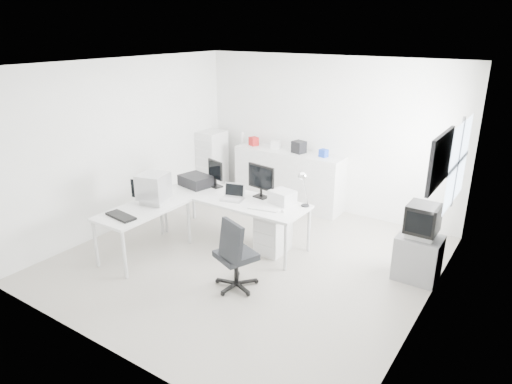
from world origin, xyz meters
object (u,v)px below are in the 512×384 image
Objects in this scene: laser_printer at (282,197)px; crt_monitor at (154,189)px; filing_cabinet at (212,162)px; office_chair at (236,252)px; inkjet_printer at (196,181)px; laptop at (232,193)px; crt_tv at (423,221)px; side_desk at (145,231)px; main_desk at (234,220)px; tv_cabinet at (418,258)px; lcd_monitor_small at (215,174)px; drawer_pedestal at (273,233)px; lcd_monitor_large at (261,181)px; sideboard at (289,178)px.

crt_monitor is at bearing -135.05° from laser_printer.
office_chair is at bearing -46.53° from filing_cabinet.
laptop is at bearing -1.26° from inkjet_printer.
crt_tv reaches higher than inkjet_printer.
side_desk is 2.78× the size of inkjet_printer.
main_desk is 1.38m from office_chair.
tv_cabinet is 1.25× the size of crt_tv.
lcd_monitor_small is 1.33× the size of laser_printer.
crt_monitor is (-1.55, -0.90, 0.67)m from drawer_pedestal.
drawer_pedestal is 1.36× the size of crt_monitor.
laptop reaches higher than side_desk.
office_chair is at bearing -52.49° from main_desk.
laser_printer reaches higher than tv_cabinet.
lcd_monitor_large is 1.04× the size of crt_tv.
lcd_monitor_small is at bearing 60.26° from crt_monitor.
office_chair is 2.07× the size of crt_tv.
office_chair is 1.66× the size of tv_cabinet.
inkjet_printer is at bearing -113.43° from sideboard.
inkjet_printer is 0.96m from crt_monitor.
tv_cabinet is (3.60, 1.31, -0.66)m from crt_monitor.
side_desk is at bearing -71.84° from filing_cabinet.
lcd_monitor_small is 0.21× the size of sideboard.
inkjet_printer is 1.22m from lcd_monitor_large.
lcd_monitor_large is 0.50× the size of office_chair.
main_desk is at bearing -175.91° from drawer_pedestal.
lcd_monitor_large is (-0.35, 0.20, 0.71)m from drawer_pedestal.
crt_monitor is (-0.85, -0.85, 0.60)m from main_desk.
lcd_monitor_large is 1.56× the size of laptop.
main_desk reaches higher than tv_cabinet.
side_desk is at bearing -147.37° from laptop.
drawer_pedestal is 1.15× the size of lcd_monitor_large.
inkjet_printer is at bearing 75.52° from crt_monitor.
side_desk is at bearing -156.61° from tv_cabinet.
lcd_monitor_large is (1.20, 1.35, 0.64)m from side_desk.
drawer_pedestal is 1.31× the size of lcd_monitor_small.
laptop is at bearing 48.01° from side_desk.
crt_tv is at bearing -26.55° from sideboard.
crt_monitor is at bearing -149.86° from drawer_pedestal.
crt_monitor is 3.89m from tv_cabinet.
drawer_pedestal is 2.00m from sideboard.
crt_monitor reaches higher than main_desk.
crt_tv is at bearing 13.73° from lcd_monitor_large.
lcd_monitor_small reaches higher than inkjet_printer.
sideboard is (-0.83, 1.65, -0.31)m from laser_printer.
laptop is at bearing -13.05° from lcd_monitor_small.
sideboard reaches higher than inkjet_printer.
inkjet_printer is 3.66m from tv_cabinet.
main_desk is at bearing -43.12° from filing_cabinet.
office_chair is (0.84, -1.09, 0.14)m from main_desk.
laser_printer is at bearing 15.56° from inkjet_printer.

